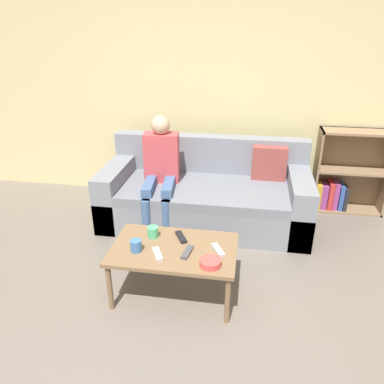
{
  "coord_description": "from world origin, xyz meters",
  "views": [
    {
      "loc": [
        0.54,
        -1.68,
        2.0
      ],
      "look_at": [
        0.06,
        1.27,
        0.62
      ],
      "focal_mm": 35.0,
      "sensor_mm": 36.0,
      "label": 1
    }
  ],
  "objects": [
    {
      "name": "coffee_table",
      "position": [
        0.02,
        0.67,
        0.38
      ],
      "size": [
        0.95,
        0.59,
        0.42
      ],
      "color": "brown",
      "rests_on": "ground_plane"
    },
    {
      "name": "tv_remote_2",
      "position": [
        0.05,
        0.81,
        0.43
      ],
      "size": [
        0.12,
        0.17,
        0.02
      ],
      "rotation": [
        0.0,
        0.0,
        0.49
      ],
      "color": "black",
      "rests_on": "coffee_table"
    },
    {
      "name": "tv_remote_1",
      "position": [
        0.36,
        0.67,
        0.43
      ],
      "size": [
        0.12,
        0.17,
        0.02
      ],
      "rotation": [
        0.0,
        0.0,
        0.48
      ],
      "color": "#B7B7BC",
      "rests_on": "coffee_table"
    },
    {
      "name": "snack_bowl",
      "position": [
        0.32,
        0.49,
        0.45
      ],
      "size": [
        0.15,
        0.15,
        0.05
      ],
      "color": "#DB4C47",
      "rests_on": "coffee_table"
    },
    {
      "name": "cup_far",
      "position": [
        -0.17,
        0.79,
        0.47
      ],
      "size": [
        0.09,
        0.09,
        0.09
      ],
      "color": "#4CB77A",
      "rests_on": "coffee_table"
    },
    {
      "name": "person_adult",
      "position": [
        -0.35,
        1.81,
        0.65
      ],
      "size": [
        0.38,
        0.68,
        1.13
      ],
      "rotation": [
        0.0,
        0.0,
        0.1
      ],
      "color": "#476693",
      "rests_on": "ground_plane"
    },
    {
      "name": "tv_remote_3",
      "position": [
        -0.08,
        0.55,
        0.43
      ],
      "size": [
        0.12,
        0.17,
        0.02
      ],
      "rotation": [
        0.0,
        0.0,
        0.44
      ],
      "color": "#B7B7BC",
      "rests_on": "coffee_table"
    },
    {
      "name": "couch",
      "position": [
        0.11,
        1.91,
        0.28
      ],
      "size": [
        2.13,
        0.96,
        0.84
      ],
      "color": "gray",
      "rests_on": "ground_plane"
    },
    {
      "name": "cup_near",
      "position": [
        -0.25,
        0.58,
        0.47
      ],
      "size": [
        0.09,
        0.09,
        0.09
      ],
      "color": "#3D70B2",
      "rests_on": "coffee_table"
    },
    {
      "name": "wall_back",
      "position": [
        0.0,
        2.57,
        1.3
      ],
      "size": [
        12.0,
        0.06,
        2.6
      ],
      "color": "beige",
      "rests_on": "ground_plane"
    },
    {
      "name": "tv_remote_0",
      "position": [
        0.14,
        0.61,
        0.43
      ],
      "size": [
        0.07,
        0.18,
        0.02
      ],
      "rotation": [
        0.0,
        0.0,
        -0.15
      ],
      "color": "#47474C",
      "rests_on": "coffee_table"
    },
    {
      "name": "ground_plane",
      "position": [
        0.0,
        0.0,
        0.0
      ],
      "size": [
        22.0,
        22.0,
        0.0
      ],
      "primitive_type": "plane",
      "color": "#70665B"
    },
    {
      "name": "bookshelf",
      "position": [
        1.61,
        2.43,
        0.38
      ],
      "size": [
        0.77,
        0.28,
        0.93
      ],
      "color": "#8E7051",
      "rests_on": "ground_plane"
    }
  ]
}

